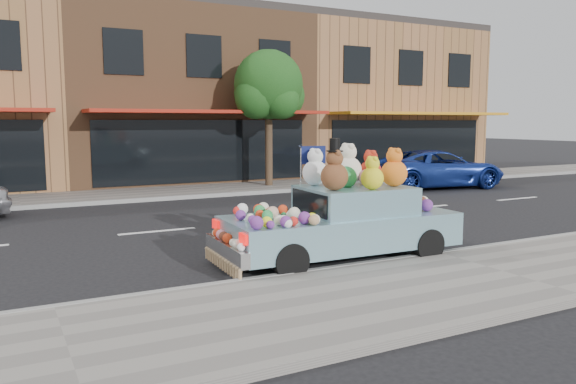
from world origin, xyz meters
TOP-DOWN VIEW (x-y plane):
  - ground at (0.00, 0.00)m, footprint 120.00×120.00m
  - near_sidewalk at (0.00, -6.50)m, footprint 60.00×3.00m
  - far_sidewalk at (0.00, 6.50)m, footprint 60.00×3.00m
  - near_kerb at (0.00, -5.00)m, footprint 60.00×0.12m
  - far_kerb at (0.00, 5.00)m, footprint 60.00×0.12m
  - storefront_mid at (0.00, 11.97)m, footprint 10.00×9.80m
  - storefront_right at (10.00, 11.97)m, footprint 10.00×9.80m
  - street_tree at (2.03, 6.55)m, footprint 3.00×2.70m
  - car_blue at (7.83, 3.66)m, footprint 5.54×3.16m
  - art_car at (-1.65, -4.23)m, footprint 4.54×1.91m

SIDE VIEW (x-z plane):
  - ground at x=0.00m, z-range 0.00..0.00m
  - near_sidewalk at x=0.00m, z-range 0.00..0.12m
  - far_sidewalk at x=0.00m, z-range 0.00..0.12m
  - near_kerb at x=0.00m, z-range 0.00..0.13m
  - far_kerb at x=0.00m, z-range 0.00..0.13m
  - car_blue at x=7.83m, z-range 0.00..1.46m
  - art_car at x=-1.65m, z-range -0.33..1.93m
  - storefront_mid at x=0.00m, z-range -0.01..7.29m
  - storefront_right at x=10.00m, z-range -0.01..7.29m
  - street_tree at x=2.03m, z-range 1.08..6.30m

